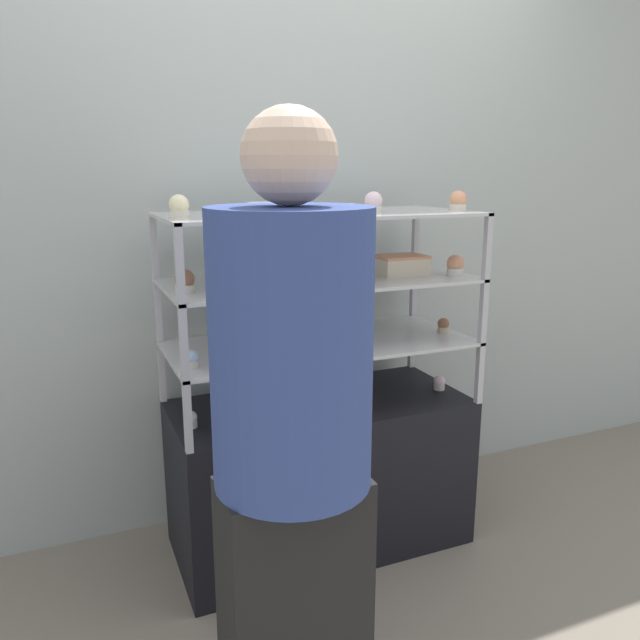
% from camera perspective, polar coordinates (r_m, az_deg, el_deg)
% --- Properties ---
extents(ground_plane, '(20.00, 20.00, 0.00)m').
position_cam_1_polar(ground_plane, '(2.71, 0.00, -19.44)').
color(ground_plane, gray).
extents(back_wall, '(8.00, 0.05, 2.60)m').
position_cam_1_polar(back_wall, '(2.66, -3.47, 9.68)').
color(back_wall, '#A8B2AD').
rests_on(back_wall, ground_plane).
extents(display_base, '(1.14, 0.52, 0.60)m').
position_cam_1_polar(display_base, '(2.56, 0.00, -13.78)').
color(display_base, black).
rests_on(display_base, ground_plane).
extents(display_riser_lower, '(1.14, 0.52, 0.24)m').
position_cam_1_polar(display_riser_lower, '(2.37, 0.00, -2.33)').
color(display_riser_lower, '#B7B7BC').
rests_on(display_riser_lower, display_base).
extents(display_riser_middle, '(1.14, 0.52, 0.24)m').
position_cam_1_polar(display_riser_middle, '(2.31, 0.00, 3.45)').
color(display_riser_middle, '#B7B7BC').
rests_on(display_riser_middle, display_riser_lower).
extents(display_riser_upper, '(1.14, 0.52, 0.24)m').
position_cam_1_polar(display_riser_upper, '(2.28, 0.00, 9.44)').
color(display_riser_upper, '#B7B7BC').
rests_on(display_riser_upper, display_riser_middle).
extents(layer_cake_centerpiece, '(0.17, 0.17, 0.11)m').
position_cam_1_polar(layer_cake_centerpiece, '(2.49, 2.70, -5.76)').
color(layer_cake_centerpiece, '#DBBC84').
rests_on(layer_cake_centerpiece, display_base).
extents(sheet_cake_frosted, '(0.19, 0.14, 0.07)m').
position_cam_1_polar(sheet_cake_frosted, '(2.42, 7.34, 5.02)').
color(sheet_cake_frosted, beige).
rests_on(sheet_cake_frosted, display_riser_middle).
extents(cupcake_0, '(0.05, 0.05, 0.06)m').
position_cam_1_polar(cupcake_0, '(2.25, -11.75, -8.91)').
color(cupcake_0, beige).
rests_on(cupcake_0, display_base).
extents(cupcake_1, '(0.05, 0.05, 0.06)m').
position_cam_1_polar(cupcake_1, '(2.29, -2.67, -8.22)').
color(cupcake_1, white).
rests_on(cupcake_1, display_base).
extents(cupcake_2, '(0.05, 0.05, 0.06)m').
position_cam_1_polar(cupcake_2, '(2.61, 10.85, -5.66)').
color(cupcake_2, beige).
rests_on(cupcake_2, display_base).
extents(price_tag_0, '(0.04, 0.00, 0.04)m').
position_cam_1_polar(price_tag_0, '(2.23, 2.23, -9.02)').
color(price_tag_0, white).
rests_on(price_tag_0, display_base).
extents(cupcake_3, '(0.05, 0.05, 0.06)m').
position_cam_1_polar(cupcake_3, '(2.09, -11.68, -3.52)').
color(cupcake_3, beige).
rests_on(cupcake_3, display_riser_lower).
extents(cupcake_4, '(0.05, 0.05, 0.06)m').
position_cam_1_polar(cupcake_4, '(2.29, 0.64, -1.77)').
color(cupcake_4, white).
rests_on(cupcake_4, display_riser_lower).
extents(cupcake_5, '(0.05, 0.05, 0.06)m').
position_cam_1_polar(cupcake_5, '(2.54, 11.21, -0.50)').
color(cupcake_5, '#CCB28C').
rests_on(cupcake_5, display_riser_lower).
extents(price_tag_1, '(0.04, 0.00, 0.04)m').
position_cam_1_polar(price_tag_1, '(2.13, 1.39, -3.14)').
color(price_tag_1, white).
rests_on(price_tag_1, display_riser_lower).
extents(cupcake_6, '(0.07, 0.07, 0.08)m').
position_cam_1_polar(cupcake_6, '(2.08, -12.26, 3.44)').
color(cupcake_6, beige).
rests_on(cupcake_6, display_riser_middle).
extents(cupcake_7, '(0.07, 0.07, 0.08)m').
position_cam_1_polar(cupcake_7, '(2.13, -3.14, 3.92)').
color(cupcake_7, '#CCB28C').
rests_on(cupcake_7, display_riser_middle).
extents(cupcake_8, '(0.07, 0.07, 0.08)m').
position_cam_1_polar(cupcake_8, '(2.44, 12.26, 4.88)').
color(cupcake_8, white).
rests_on(cupcake_8, display_riser_middle).
extents(price_tag_2, '(0.04, 0.00, 0.04)m').
position_cam_1_polar(price_tag_2, '(1.97, -6.17, 2.69)').
color(price_tag_2, white).
rests_on(price_tag_2, display_riser_middle).
extents(cupcake_9, '(0.06, 0.06, 0.07)m').
position_cam_1_polar(cupcake_9, '(2.05, -12.78, 10.03)').
color(cupcake_9, beige).
rests_on(cupcake_9, display_riser_upper).
extents(cupcake_10, '(0.06, 0.06, 0.07)m').
position_cam_1_polar(cupcake_10, '(2.10, -2.73, 10.42)').
color(cupcake_10, beige).
rests_on(cupcake_10, display_riser_upper).
extents(cupcake_11, '(0.06, 0.06, 0.07)m').
position_cam_1_polar(cupcake_11, '(2.30, 4.90, 10.64)').
color(cupcake_11, beige).
rests_on(cupcake_11, display_riser_upper).
extents(cupcake_12, '(0.06, 0.06, 0.07)m').
position_cam_1_polar(cupcake_12, '(2.45, 12.51, 10.55)').
color(cupcake_12, beige).
rests_on(cupcake_12, display_riser_upper).
extents(price_tag_3, '(0.04, 0.00, 0.04)m').
position_cam_1_polar(price_tag_3, '(2.06, 2.66, 10.01)').
color(price_tag_3, white).
rests_on(price_tag_3, display_riser_upper).
extents(donut_glazed, '(0.14, 0.14, 0.04)m').
position_cam_1_polar(donut_glazed, '(2.23, -5.22, 10.17)').
color(donut_glazed, '#EFE5CC').
rests_on(donut_glazed, display_riser_upper).
extents(customer_figure, '(0.38, 0.38, 1.61)m').
position_cam_1_polar(customer_figure, '(1.50, -2.53, -10.62)').
color(customer_figure, black).
rests_on(customer_figure, ground_plane).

